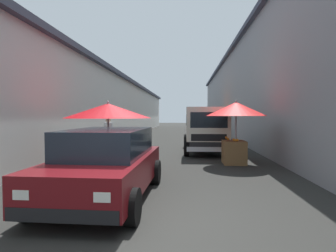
# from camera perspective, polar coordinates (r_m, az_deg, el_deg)

# --- Properties ---
(ground) EXTENTS (90.00, 90.00, 0.00)m
(ground) POSITION_cam_1_polar(r_m,az_deg,el_deg) (17.58, 1.83, -3.44)
(ground) COLOR #282826
(building_left_whitewash) EXTENTS (49.80, 7.50, 4.60)m
(building_left_whitewash) POSITION_cam_1_polar(r_m,az_deg,el_deg) (21.33, -18.29, 3.66)
(building_left_whitewash) COLOR silver
(building_left_whitewash) RESTS_ON ground
(building_right_concrete) EXTENTS (49.80, 7.50, 6.63)m
(building_right_concrete) POSITION_cam_1_polar(r_m,az_deg,el_deg) (20.92, 22.98, 6.42)
(building_right_concrete) COLOR gray
(building_right_concrete) RESTS_ON ground
(fruit_stall_mid_lane) EXTENTS (2.11, 2.11, 2.29)m
(fruit_stall_mid_lane) POSITION_cam_1_polar(r_m,az_deg,el_deg) (10.01, 13.87, 1.62)
(fruit_stall_mid_lane) COLOR #9E9EA3
(fruit_stall_mid_lane) RESTS_ON ground
(fruit_stall_near_right) EXTENTS (2.61, 2.61, 2.18)m
(fruit_stall_near_right) POSITION_cam_1_polar(r_m,az_deg,el_deg) (8.50, -12.33, 1.67)
(fruit_stall_near_right) COLOR #9E9EA3
(fruit_stall_near_right) RESTS_ON ground
(fruit_stall_near_left) EXTENTS (2.65, 2.65, 2.31)m
(fruit_stall_near_left) POSITION_cam_1_polar(r_m,az_deg,el_deg) (22.95, 8.86, 2.31)
(fruit_stall_near_left) COLOR #9E9EA3
(fruit_stall_near_left) RESTS_ON ground
(hatchback_car) EXTENTS (3.95, 2.00, 1.45)m
(hatchback_car) POSITION_cam_1_polar(r_m,az_deg,el_deg) (5.94, -12.65, -7.57)
(hatchback_car) COLOR #600F14
(hatchback_car) RESTS_ON ground
(delivery_truck) EXTENTS (4.94, 2.02, 2.08)m
(delivery_truck) POSITION_cam_1_polar(r_m,az_deg,el_deg) (12.39, 7.88, -1.03)
(delivery_truck) COLOR black
(delivery_truck) RESTS_ON ground
(vendor_by_crates) EXTENTS (0.47, 0.46, 1.54)m
(vendor_by_crates) POSITION_cam_1_polar(r_m,az_deg,el_deg) (16.28, 8.63, -0.81)
(vendor_by_crates) COLOR navy
(vendor_by_crates) RESTS_ON ground
(vendor_in_shade) EXTENTS (0.53, 0.46, 1.66)m
(vendor_in_shade) POSITION_cam_1_polar(r_m,az_deg,el_deg) (12.18, -12.30, -1.48)
(vendor_in_shade) COLOR #665B4C
(vendor_in_shade) RESTS_ON ground
(plastic_stool) EXTENTS (0.30, 0.30, 0.43)m
(plastic_stool) POSITION_cam_1_polar(r_m,az_deg,el_deg) (17.92, 7.76, -2.30)
(plastic_stool) COLOR #1E8C3F
(plastic_stool) RESTS_ON ground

